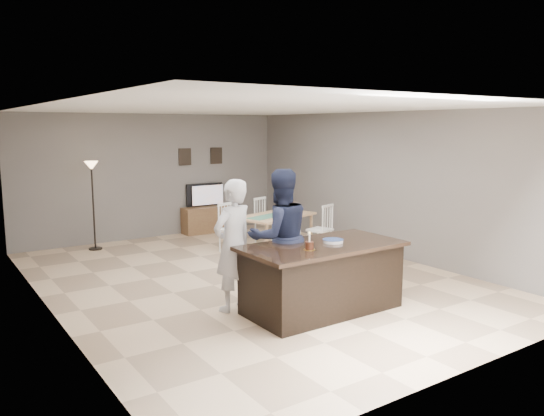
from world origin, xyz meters
TOP-DOWN VIEW (x-y plane):
  - floor at (0.00, 0.00)m, footprint 8.00×8.00m
  - room_shell at (0.00, 0.00)m, footprint 8.00×8.00m
  - kitchen_island at (0.00, -1.80)m, footprint 2.15×1.10m
  - tv_console at (1.20, 3.77)m, footprint 1.20×0.40m
  - television at (1.20, 3.84)m, footprint 0.91×0.12m
  - tv_screen_glow at (1.20, 3.76)m, footprint 0.78×0.00m
  - picture_frames at (1.15, 3.98)m, footprint 1.10×0.02m
  - doorway at (-2.99, -2.30)m, footprint 0.00×2.10m
  - woman at (-0.95, -1.11)m, footprint 0.72×0.56m
  - man at (-0.29, -1.25)m, footprint 1.04×0.88m
  - birthday_cake at (-0.34, -1.96)m, footprint 0.15×0.15m
  - plate_stack at (0.18, -1.80)m, footprint 0.28×0.28m
  - dining_table at (1.39, 1.31)m, footprint 1.91×2.10m
  - floor_lamp at (-1.47, 3.48)m, footprint 0.26×0.26m

SIDE VIEW (x-z plane):
  - floor at x=0.00m, z-range 0.00..0.00m
  - tv_console at x=1.20m, z-range 0.00..0.60m
  - kitchen_island at x=0.00m, z-range 0.00..0.90m
  - dining_table at x=1.39m, z-range 0.13..1.08m
  - television at x=1.20m, z-range 0.60..1.13m
  - tv_screen_glow at x=1.20m, z-range 0.48..1.26m
  - woman at x=-0.95m, z-range 0.00..1.75m
  - plate_stack at x=0.18m, z-range 0.90..0.94m
  - man at x=-0.29m, z-range 0.00..1.86m
  - birthday_cake at x=-0.34m, z-range 0.84..1.07m
  - doorway at x=-2.99m, z-range -0.07..2.58m
  - floor_lamp at x=-1.47m, z-range 0.48..2.24m
  - room_shell at x=0.00m, z-range -2.32..5.68m
  - picture_frames at x=1.15m, z-range 1.56..1.94m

